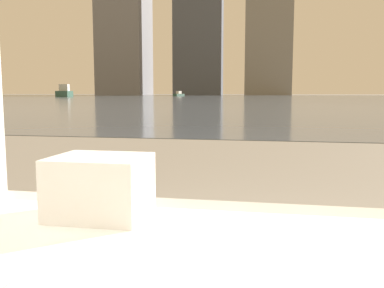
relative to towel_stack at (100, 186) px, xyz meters
name	(u,v)px	position (x,y,z in m)	size (l,w,h in m)	color
towel_stack	(100,186)	(0.00, 0.00, 0.00)	(0.24, 0.20, 0.16)	white
harbor_water	(272,98)	(0.05, 61.23, -0.57)	(180.00, 110.00, 0.01)	slate
harbor_boat_2	(64,92)	(-35.17, 67.45, 0.19)	(3.53, 6.04, 2.14)	#335647
harbor_boat_3	(179,94)	(-18.12, 81.21, -0.21)	(1.86, 2.83, 1.01)	#335647
skyline_tower_0	(124,27)	(-42.08, 117.23, 18.61)	(13.03, 13.24, 38.38)	slate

